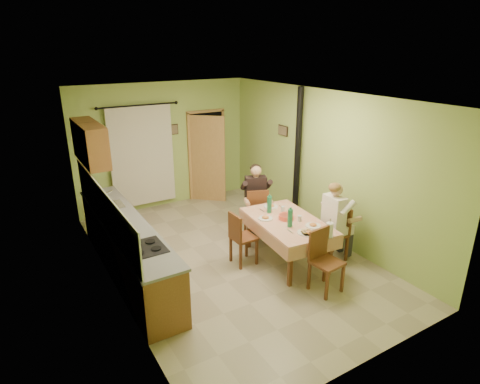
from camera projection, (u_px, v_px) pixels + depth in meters
floor at (231, 257)px, 7.11m from camera, size 4.00×6.00×0.01m
room_shell at (230, 158)px, 6.48m from camera, size 4.04×6.04×2.82m
kitchen_run at (126, 247)px, 6.44m from camera, size 0.64×3.64×1.56m
upper_cabinets at (90, 143)px, 6.92m from camera, size 0.35×1.40×0.70m
curtain at (142, 156)px, 8.74m from camera, size 1.70×0.07×2.22m
doorway at (207, 156)px, 9.51m from camera, size 0.96×0.61×2.15m
dining_table at (287, 240)px, 6.89m from camera, size 1.18×1.79×0.76m
tableware at (292, 219)px, 6.64m from camera, size 0.74×1.62×0.33m
chair_far at (256, 220)px, 7.89m from camera, size 0.54×0.54×0.97m
chair_near at (325, 273)px, 6.06m from camera, size 0.45×0.45×0.97m
chair_right at (333, 244)px, 6.97m from camera, size 0.42×0.42×0.96m
chair_left at (243, 248)px, 6.82m from camera, size 0.39×0.39×0.94m
man_far at (256, 192)px, 7.70m from camera, size 0.65×0.59×1.39m
man_right at (335, 213)px, 6.76m from camera, size 0.47×0.59×1.39m
stove_flue at (296, 176)px, 8.16m from camera, size 0.24×0.24×2.80m
picture_back at (174, 129)px, 9.01m from camera, size 0.19×0.03×0.23m
picture_right at (283, 131)px, 8.40m from camera, size 0.03×0.31×0.21m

